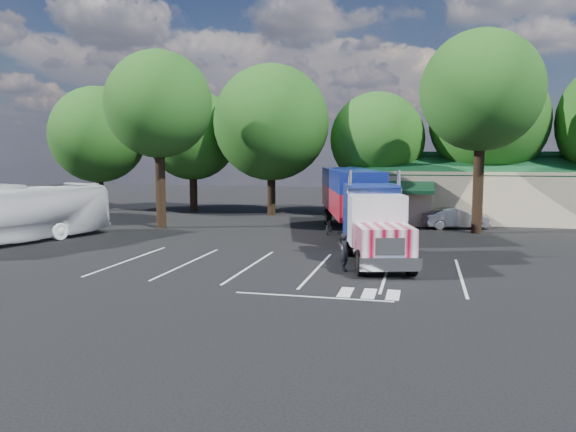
% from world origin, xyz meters
% --- Properties ---
extents(ground, '(120.00, 120.00, 0.00)m').
position_xyz_m(ground, '(0.00, 0.00, 0.00)').
color(ground, black).
rests_on(ground, ground).
extents(event_hall, '(24.20, 14.12, 5.55)m').
position_xyz_m(event_hall, '(13.74, 17.81, 2.21)').
color(event_hall, beige).
rests_on(event_hall, ground).
extents(tree_row_a, '(9.00, 9.00, 11.68)m').
position_xyz_m(tree_row_a, '(-22.00, 16.50, 7.16)').
color(tree_row_a, black).
rests_on(tree_row_a, ground).
extents(tree_row_b, '(8.40, 8.40, 11.35)m').
position_xyz_m(tree_row_b, '(-13.00, 17.80, 7.13)').
color(tree_row_b, black).
rests_on(tree_row_b, ground).
extents(tree_row_c, '(10.00, 10.00, 13.05)m').
position_xyz_m(tree_row_c, '(-5.00, 16.20, 8.04)').
color(tree_row_c, black).
rests_on(tree_row_c, ground).
extents(tree_row_d, '(8.00, 8.00, 10.60)m').
position_xyz_m(tree_row_d, '(4.00, 17.50, 6.58)').
color(tree_row_d, black).
rests_on(tree_row_d, ground).
extents(tree_row_e, '(9.60, 9.60, 12.90)m').
position_xyz_m(tree_row_e, '(13.00, 18.00, 8.09)').
color(tree_row_e, black).
rests_on(tree_row_e, ground).
extents(tree_near_left, '(7.60, 7.60, 12.65)m').
position_xyz_m(tree_near_left, '(-10.50, 6.00, 8.81)').
color(tree_near_left, black).
rests_on(tree_near_left, ground).
extents(tree_near_right, '(8.00, 8.00, 13.50)m').
position_xyz_m(tree_near_right, '(11.50, 8.50, 9.46)').
color(tree_near_right, black).
rests_on(tree_near_right, ground).
extents(semi_truck, '(7.86, 21.57, 4.52)m').
position_xyz_m(semi_truck, '(3.77, 3.92, 2.56)').
color(semi_truck, black).
rests_on(semi_truck, ground).
extents(woman, '(0.63, 0.74, 1.73)m').
position_xyz_m(woman, '(4.50, -6.00, 0.86)').
color(woman, black).
rests_on(woman, ground).
extents(bicycle, '(0.73, 1.93, 1.00)m').
position_xyz_m(bicycle, '(1.80, 5.99, 0.50)').
color(bicycle, black).
rests_on(bicycle, ground).
extents(tour_bus, '(6.71, 13.03, 3.54)m').
position_xyz_m(tour_bus, '(-16.00, -2.82, 1.77)').
color(tour_bus, silver).
rests_on(tour_bus, ground).
extents(silver_sedan, '(4.78, 2.63, 1.49)m').
position_xyz_m(silver_sedan, '(10.27, 10.50, 0.75)').
color(silver_sedan, '#9EA0A5').
rests_on(silver_sedan, ground).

